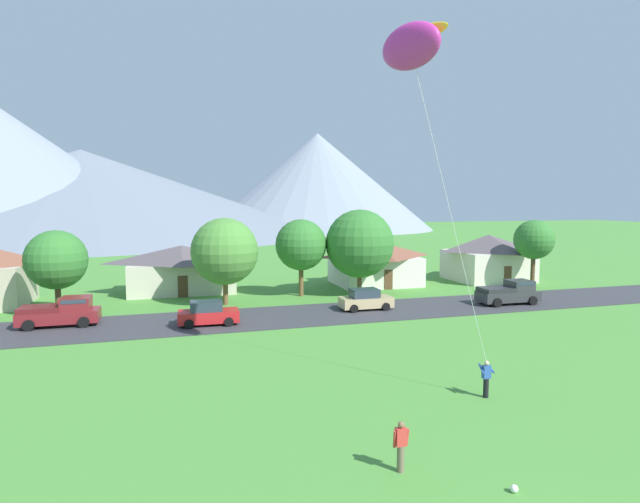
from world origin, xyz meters
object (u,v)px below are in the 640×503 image
Objects in this scene: tree_left_of_center at (360,244)px; pickup_truck_charcoal_west_side at (509,292)px; house_rightmost at (488,257)px; soccer_ball at (514,489)px; watcher_person at (401,445)px; parked_car_red_mid_east at (208,314)px; parked_car_tan_mid_west at (366,300)px; tree_right_of_center at (301,245)px; house_leftmost at (375,262)px; tree_near_right at (56,260)px; kite_flyer_with_kite at (412,50)px; tree_center at (534,240)px; tree_near_left at (225,251)px; house_left_center at (182,268)px; pickup_truck_maroon_east_side at (62,312)px.

tree_left_of_center is 13.78m from pickup_truck_charcoal_west_side.
soccer_ball is (-24.31, -36.28, -2.54)m from house_rightmost.
house_rightmost reaches higher than watcher_person.
parked_car_red_mid_east is 2.55× the size of watcher_person.
parked_car_tan_mid_west is 2.52× the size of watcher_person.
tree_right_of_center reaches higher than parked_car_tan_mid_west.
tree_near_right is (-29.22, -7.08, 1.92)m from house_leftmost.
tree_center is at bearing 40.77° from kite_flyer_with_kite.
tree_left_of_center reaches higher than parked_car_tan_mid_west.
pickup_truck_charcoal_west_side reaches higher than parked_car_red_mid_east.
pickup_truck_charcoal_west_side is at bearing 53.25° from soccer_ball.
parked_car_red_mid_east is 0.25× the size of kite_flyer_with_kite.
tree_near_left is 1.07× the size of tree_center.
watcher_person is at bearing -117.56° from kite_flyer_with_kite.
watcher_person is (15.43, -28.14, -3.44)m from tree_near_right.
house_leftmost is 13.46m from parked_car_tan_mid_west.
parked_car_tan_mid_west is at bearing 7.25° from parked_car_red_mid_east.
parked_car_tan_mid_west is at bearing -42.99° from house_left_center.
house_rightmost is at bearing 21.78° from parked_car_red_mid_east.
tree_near_right is at bearing 121.07° from soccer_ball.
house_left_center is 2.48× the size of parked_car_red_mid_east.
parked_car_red_mid_east is 24.75m from soccer_ball.
house_leftmost is 15.07m from pickup_truck_charcoal_west_side.
tree_left_of_center is 25.32m from pickup_truck_maroon_east_side.
tree_right_of_center is 33.18m from soccer_ball.
pickup_truck_charcoal_west_side is (12.62, -1.34, 0.19)m from parked_car_tan_mid_west.
parked_car_red_mid_east is at bearing 102.05° from watcher_person.
tree_left_of_center reaches higher than tree_right_of_center.
watcher_person is 6.98× the size of soccer_ball.
house_rightmost is 2.04× the size of parked_car_red_mid_east.
pickup_truck_charcoal_west_side is 21.93× the size of soccer_ball.
pickup_truck_maroon_east_side is (0.97, -4.00, -3.25)m from tree_near_right.
parked_car_red_mid_east is at bearing -143.44° from house_leftmost.
parked_car_tan_mid_west is at bearing -27.62° from tree_near_left.
kite_flyer_with_kite is at bearing -73.26° from tree_near_left.
tree_left_of_center is at bearing 71.50° from watcher_person.
tree_near_right is 1.25× the size of pickup_truck_charcoal_west_side.
tree_near_left is 1.03× the size of tree_right_of_center.
tree_left_of_center is 33.60× the size of soccer_ball.
house_leftmost reaches higher than pickup_truck_charcoal_west_side.
house_left_center reaches higher than watcher_person.
kite_flyer_with_kite is at bearing 62.44° from watcher_person.
parked_car_red_mid_east is at bearing 107.31° from soccer_ball.
tree_near_right is at bearing -171.83° from house_rightmost.
pickup_truck_maroon_east_side is (-8.39, -12.13, -1.30)m from house_left_center.
tree_left_of_center reaches higher than tree_near_left.
tree_center is 0.97× the size of tree_right_of_center.
house_left_center is at bearing 157.73° from tree_left_of_center.
kite_flyer_with_kite is 16.82m from watcher_person.
pickup_truck_maroon_east_side is (-42.84, -4.34, -3.86)m from tree_center.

